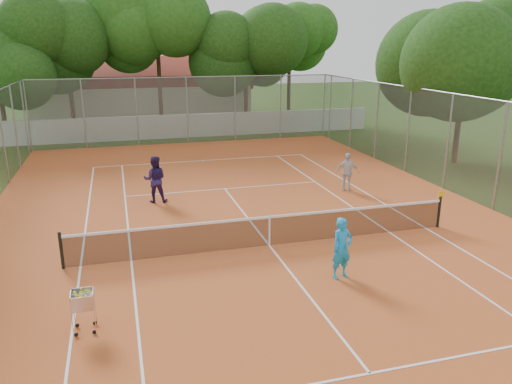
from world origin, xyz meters
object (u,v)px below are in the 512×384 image
object	(u,v)px
player_far_right	(348,172)
ball_hopper	(84,310)
tennis_net	(269,231)
player_far_left	(155,179)
clubhouse	(142,91)
player_near	(342,248)

from	to	relation	value
player_far_right	ball_hopper	bearing A→B (deg)	63.11
ball_hopper	player_far_right	bearing A→B (deg)	19.39
player_far_right	tennis_net	bearing A→B (deg)	68.38
player_far_left	ball_hopper	xyz separation A→B (m)	(-2.25, -8.82, -0.40)
tennis_net	clubhouse	world-z (taller)	clubhouse
player_far_right	ball_hopper	size ratio (longest dim) A/B	1.57
player_near	player_far_left	world-z (taller)	player_far_left
player_near	player_far_right	size ratio (longest dim) A/B	1.04
tennis_net	player_near	distance (m)	2.84
player_far_left	clubhouse	bearing A→B (deg)	-83.48
player_far_right	player_far_left	bearing A→B (deg)	19.68
player_far_left	player_far_right	bearing A→B (deg)	-175.35
player_near	player_far_right	world-z (taller)	player_near
clubhouse	player_near	size ratio (longest dim) A/B	9.93
player_far_left	player_far_right	distance (m)	7.87
clubhouse	player_far_right	xyz separation A→B (m)	(6.89, -24.19, -1.38)
clubhouse	tennis_net	bearing A→B (deg)	-86.05
player_far_right	player_near	bearing A→B (deg)	87.14
player_near	player_far_right	bearing A→B (deg)	50.60
player_near	tennis_net	bearing A→B (deg)	102.10
tennis_net	player_far_left	distance (m)	6.16
clubhouse	player_near	distance (m)	31.75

